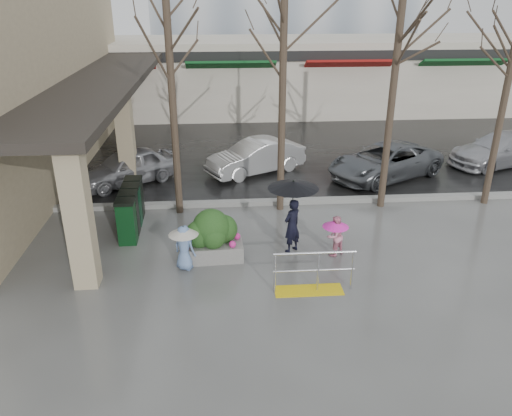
{
  "coord_description": "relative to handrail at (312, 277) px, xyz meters",
  "views": [
    {
      "loc": [
        -0.67,
        -10.99,
        6.44
      ],
      "look_at": [
        0.21,
        0.75,
        1.3
      ],
      "focal_mm": 35.0,
      "sensor_mm": 36.0,
      "label": 1
    }
  ],
  "objects": [
    {
      "name": "pillar_front",
      "position": [
        -5.26,
        0.7,
        1.37
      ],
      "size": [
        0.55,
        0.55,
        3.5
      ],
      "primitive_type": "cube",
      "color": "tan",
      "rests_on": "ground"
    },
    {
      "name": "news_boxes",
      "position": [
        -4.66,
        3.68,
        0.26
      ],
      "size": [
        0.56,
        2.28,
        1.27
      ],
      "rotation": [
        0.0,
        0.0,
        0.02
      ],
      "color": "#0C3817",
      "rests_on": "ground"
    },
    {
      "name": "woman",
      "position": [
        -0.19,
        1.97,
        0.97
      ],
      "size": [
        1.32,
        1.32,
        2.04
      ],
      "rotation": [
        0.0,
        0.0,
        3.83
      ],
      "color": "black",
      "rests_on": "ground"
    },
    {
      "name": "storefront_row",
      "position": [
        0.64,
        19.17,
        1.64
      ],
      "size": [
        34.0,
        6.74,
        4.0
      ],
      "color": "beige",
      "rests_on": "ground"
    },
    {
      "name": "pillar_back",
      "position": [
        -5.26,
        7.2,
        1.37
      ],
      "size": [
        0.55,
        0.55,
        3.5
      ],
      "primitive_type": "cube",
      "color": "tan",
      "rests_on": "ground"
    },
    {
      "name": "car_b",
      "position": [
        -0.68,
        8.35,
        0.25
      ],
      "size": [
        4.0,
        2.98,
        1.26
      ],
      "primitive_type": "imported",
      "rotation": [
        0.0,
        0.0,
        -1.08
      ],
      "color": "silver",
      "rests_on": "ground"
    },
    {
      "name": "car_a",
      "position": [
        -5.37,
        7.51,
        0.25
      ],
      "size": [
        3.89,
        3.32,
        1.26
      ],
      "primitive_type": "imported",
      "rotation": [
        0.0,
        0.0,
        -0.97
      ],
      "color": "#9E9EA2",
      "rests_on": "ground"
    },
    {
      "name": "tree_midwest",
      "position": [
        -0.16,
        4.8,
        4.86
      ],
      "size": [
        3.2,
        3.2,
        7.0
      ],
      "color": "#382B21",
      "rests_on": "ground"
    },
    {
      "name": "car_c",
      "position": [
        4.06,
        7.45,
        0.25
      ],
      "size": [
        4.98,
        4.0,
        1.26
      ],
      "primitive_type": "imported",
      "rotation": [
        0.0,
        0.0,
        -1.07
      ],
      "color": "slate",
      "rests_on": "ground"
    },
    {
      "name": "car_d",
      "position": [
        9.14,
        8.6,
        0.25
      ],
      "size": [
        4.67,
        3.0,
        1.26
      ],
      "primitive_type": "imported",
      "rotation": [
        0.0,
        0.0,
        -1.26
      ],
      "color": "#AAAAAF",
      "rests_on": "ground"
    },
    {
      "name": "street_asphalt",
      "position": [
        -1.36,
        23.2,
        -0.37
      ],
      "size": [
        120.0,
        36.0,
        0.01
      ],
      "primitive_type": "cube",
      "color": "black",
      "rests_on": "ground"
    },
    {
      "name": "canopy_slab",
      "position": [
        -6.16,
        9.2,
        3.25
      ],
      "size": [
        2.8,
        18.0,
        0.25
      ],
      "primitive_type": "cube",
      "color": "#2D2823",
      "rests_on": "pillar_front"
    },
    {
      "name": "tree_mideast",
      "position": [
        3.14,
        4.8,
        4.48
      ],
      "size": [
        3.2,
        3.2,
        6.5
      ],
      "color": "#382B21",
      "rests_on": "ground"
    },
    {
      "name": "handrail",
      "position": [
        0.0,
        0.0,
        0.0
      ],
      "size": [
        1.9,
        0.5,
        1.03
      ],
      "color": "yellow",
      "rests_on": "ground"
    },
    {
      "name": "planter",
      "position": [
        -2.31,
        1.73,
        0.29
      ],
      "size": [
        1.62,
        0.94,
        1.39
      ],
      "rotation": [
        0.0,
        0.0,
        0.05
      ],
      "color": "slate",
      "rests_on": "ground"
    },
    {
      "name": "tree_west",
      "position": [
        -3.36,
        4.8,
        4.71
      ],
      "size": [
        3.2,
        3.2,
        6.8
      ],
      "color": "#382B21",
      "rests_on": "ground"
    },
    {
      "name": "curb",
      "position": [
        -1.36,
        5.2,
        -0.3
      ],
      "size": [
        120.0,
        0.3,
        0.15
      ],
      "primitive_type": "cube",
      "color": "gray",
      "rests_on": "ground"
    },
    {
      "name": "child_pink",
      "position": [
        0.9,
        1.68,
        0.27
      ],
      "size": [
        0.69,
        0.69,
        1.11
      ],
      "rotation": [
        0.0,
        0.0,
        3.72
      ],
      "color": "pink",
      "rests_on": "ground"
    },
    {
      "name": "child_blue",
      "position": [
        -2.99,
        1.25,
        0.34
      ],
      "size": [
        0.75,
        0.75,
        1.18
      ],
      "rotation": [
        0.0,
        0.0,
        2.61
      ],
      "color": "#6C8CC1",
      "rests_on": "ground"
    },
    {
      "name": "ground",
      "position": [
        -1.36,
        1.2,
        -0.38
      ],
      "size": [
        120.0,
        120.0,
        0.0
      ],
      "primitive_type": "plane",
      "color": "#51514F",
      "rests_on": "ground"
    }
  ]
}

